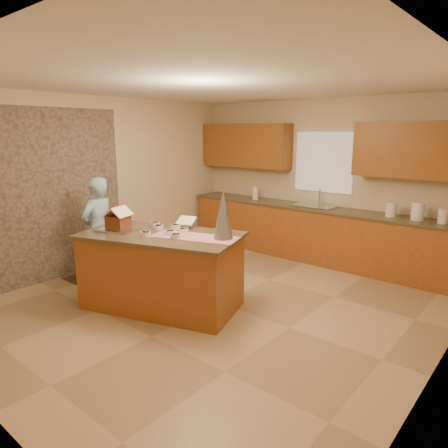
{
  "coord_description": "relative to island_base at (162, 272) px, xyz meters",
  "views": [
    {
      "loc": [
        3.18,
        -3.71,
        2.16
      ],
      "look_at": [
        -0.1,
        0.2,
        1.0
      ],
      "focal_mm": 32.67,
      "sensor_mm": 36.0,
      "label": 1
    }
  ],
  "objects": [
    {
      "name": "back_counter_base",
      "position": [
        0.5,
        2.98,
        -0.01
      ],
      "size": [
        4.8,
        0.6,
        0.88
      ],
      "primitive_type": "cube",
      "color": "#A55C22",
      "rests_on": "floor"
    },
    {
      "name": "floor",
      "position": [
        0.5,
        0.53,
        -0.45
      ],
      "size": [
        5.5,
        5.5,
        0.0
      ],
      "primitive_type": "plane",
      "color": "tan",
      "rests_on": "ground"
    },
    {
      "name": "upper_cabinet_right",
      "position": [
        2.05,
        3.1,
        1.45
      ],
      "size": [
        1.85,
        0.35,
        0.8
      ],
      "primitive_type": "cube",
      "color": "#995B20",
      "rests_on": "wall_back"
    },
    {
      "name": "island_base",
      "position": [
        0.0,
        0.0,
        0.0
      ],
      "size": [
        2.05,
        1.47,
        0.91
      ],
      "primitive_type": "cube",
      "rotation": [
        0.0,
        0.0,
        0.32
      ],
      "color": "#A55C22",
      "rests_on": "floor"
    },
    {
      "name": "paper_towel",
      "position": [
        -0.72,
        2.98,
        0.58
      ],
      "size": [
        0.11,
        0.11,
        0.24
      ],
      "primitive_type": "cylinder",
      "color": "white",
      "rests_on": "back_counter_top"
    },
    {
      "name": "wall_back",
      "position": [
        0.5,
        3.28,
        0.9
      ],
      "size": [
        5.5,
        5.5,
        0.0
      ],
      "primitive_type": "plane",
      "color": "beige",
      "rests_on": "floor"
    },
    {
      "name": "boy",
      "position": [
        -1.36,
        0.02,
        0.32
      ],
      "size": [
        0.45,
        0.61,
        1.53
      ],
      "primitive_type": "imported",
      "rotation": [
        0.0,
        0.0,
        -1.4
      ],
      "color": "#95C0D3",
      "rests_on": "rug"
    },
    {
      "name": "faucet",
      "position": [
        0.5,
        3.16,
        0.61
      ],
      "size": [
        0.03,
        0.03,
        0.28
      ],
      "primitive_type": "cylinder",
      "color": "silver",
      "rests_on": "back_counter_top"
    },
    {
      "name": "upper_cabinet_left",
      "position": [
        -1.05,
        3.1,
        1.45
      ],
      "size": [
        1.85,
        0.35,
        0.8
      ],
      "primitive_type": "cube",
      "color": "#995B20",
      "rests_on": "wall_back"
    },
    {
      "name": "table_runner",
      "position": [
        0.44,
        0.15,
        0.5
      ],
      "size": [
        1.09,
        0.68,
        0.01
      ],
      "primitive_type": "cube",
      "rotation": [
        0.0,
        0.0,
        0.32
      ],
      "color": "maroon",
      "rests_on": "island_top"
    },
    {
      "name": "back_counter_top",
      "position": [
        0.5,
        2.98,
        0.45
      ],
      "size": [
        4.85,
        0.63,
        0.04
      ],
      "primitive_type": "cube",
      "color": "brown",
      "rests_on": "back_counter_base"
    },
    {
      "name": "canister_a",
      "position": [
        1.76,
        2.98,
        0.57
      ],
      "size": [
        0.16,
        0.16,
        0.22
      ],
      "primitive_type": "cylinder",
      "color": "white",
      "rests_on": "back_counter_top"
    },
    {
      "name": "canister_c",
      "position": [
        2.47,
        2.98,
        0.57
      ],
      "size": [
        0.14,
        0.14,
        0.2
      ],
      "primitive_type": "cylinder",
      "color": "white",
      "rests_on": "back_counter_top"
    },
    {
      "name": "wall_left",
      "position": [
        -2.0,
        0.53,
        0.9
      ],
      "size": [
        5.5,
        5.5,
        0.0
      ],
      "primitive_type": "plane",
      "color": "beige",
      "rests_on": "floor"
    },
    {
      "name": "ceiling",
      "position": [
        0.5,
        0.53,
        2.25
      ],
      "size": [
        5.5,
        5.5,
        0.0
      ],
      "primitive_type": "plane",
      "color": "silver",
      "rests_on": "floor"
    },
    {
      "name": "stone_accent",
      "position": [
        -1.98,
        -0.27,
        0.8
      ],
      "size": [
        0.0,
        2.5,
        2.5
      ],
      "primitive_type": "plane",
      "rotation": [
        1.57,
        0.0,
        1.57
      ],
      "color": "gray",
      "rests_on": "wall_left"
    },
    {
      "name": "gingerbread_house",
      "position": [
        -0.52,
        -0.23,
        0.63
      ],
      "size": [
        0.36,
        0.36,
        0.29
      ],
      "color": "maroon",
      "rests_on": "baking_tray"
    },
    {
      "name": "rug",
      "position": [
        -1.41,
        0.02,
        -0.45
      ],
      "size": [
        1.03,
        0.67,
        0.01
      ],
      "primitive_type": "cube",
      "color": "black",
      "rests_on": "floor"
    },
    {
      "name": "tinsel_tree",
      "position": [
        0.74,
        0.3,
        0.78
      ],
      "size": [
        0.29,
        0.29,
        0.57
      ],
      "primitive_type": "cone",
      "rotation": [
        0.0,
        0.0,
        0.32
      ],
      "color": "#ACABB7",
      "rests_on": "island_top"
    },
    {
      "name": "island_top",
      "position": [
        0.0,
        0.0,
        0.47
      ],
      "size": [
        2.16,
        1.57,
        0.04
      ],
      "primitive_type": "cube",
      "rotation": [
        0.0,
        0.0,
        0.32
      ],
      "color": "brown",
      "rests_on": "island_base"
    },
    {
      "name": "cookbook",
      "position": [
        0.02,
        0.42,
        0.59
      ],
      "size": [
        0.27,
        0.24,
        0.1
      ],
      "primitive_type": "cube",
      "rotation": [
        -1.13,
        0.0,
        0.32
      ],
      "color": "white",
      "rests_on": "island_top"
    },
    {
      "name": "canister_b",
      "position": [
        2.13,
        2.98,
        0.59
      ],
      "size": [
        0.18,
        0.18,
        0.25
      ],
      "primitive_type": "cylinder",
      "color": "white",
      "rests_on": "back_counter_top"
    },
    {
      "name": "window_curtain",
      "position": [
        0.5,
        3.25,
        1.2
      ],
      "size": [
        1.05,
        0.03,
        1.0
      ],
      "primitive_type": "cube",
      "color": "white",
      "rests_on": "wall_back"
    },
    {
      "name": "candy_bowls",
      "position": [
        0.01,
        0.09,
        0.52
      ],
      "size": [
        0.79,
        0.62,
        0.06
      ],
      "color": "green",
      "rests_on": "island_top"
    },
    {
      "name": "baking_tray",
      "position": [
        -0.52,
        -0.23,
        0.51
      ],
      "size": [
        0.56,
        0.48,
        0.03
      ],
      "primitive_type": "cube",
      "rotation": [
        0.0,
        0.0,
        0.32
      ],
      "color": "silver",
      "rests_on": "island_top"
    },
    {
      "name": "sink",
      "position": [
        0.5,
        2.98,
        0.44
      ],
      "size": [
        0.7,
        0.45,
        0.12
      ],
      "primitive_type": "cube",
      "color": "silver",
      "rests_on": "back_counter_top"
    }
  ]
}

